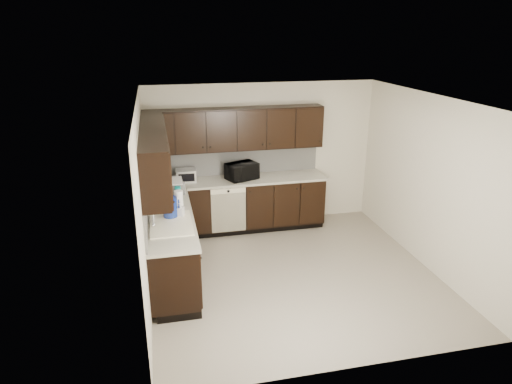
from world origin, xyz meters
TOP-DOWN VIEW (x-y plane):
  - floor at (0.00, 0.00)m, footprint 4.00×4.00m
  - ceiling at (0.00, 0.00)m, footprint 4.00×4.00m
  - wall_back at (0.00, 2.00)m, footprint 4.00×0.02m
  - wall_left at (-2.00, 0.00)m, footprint 0.02×4.00m
  - wall_right at (2.00, 0.00)m, footprint 0.02×4.00m
  - wall_front at (0.00, -2.00)m, footprint 4.00×0.02m
  - lower_cabinets at (-1.01, 1.11)m, footprint 3.00×2.80m
  - countertop at (-1.01, 1.11)m, footprint 3.03×2.83m
  - backsplash at (-1.22, 1.32)m, footprint 3.00×2.80m
  - upper_cabinets at (-1.10, 1.20)m, footprint 3.00×2.80m
  - dishwasher at (-0.70, 1.41)m, footprint 0.58×0.04m
  - sink at (-1.68, -0.01)m, footprint 0.54×0.82m
  - microwave at (-0.42, 1.66)m, footprint 0.60×0.51m
  - soap_bottle_a at (-1.54, 0.24)m, footprint 0.12×0.12m
  - soap_bottle_b at (-1.82, 0.81)m, footprint 0.13×0.13m
  - toaster_oven at (-1.35, 1.75)m, footprint 0.33×0.25m
  - storage_bin at (-1.71, 1.21)m, footprint 0.61×0.53m
  - blue_pitcher at (-1.68, 0.23)m, footprint 0.20×0.20m
  - teal_tumbler at (-1.53, 0.92)m, footprint 0.10×0.10m
  - paper_towel_roll at (-1.54, 0.54)m, footprint 0.16×0.16m

SIDE VIEW (x-z plane):
  - floor at x=0.00m, z-range 0.00..0.00m
  - lower_cabinets at x=-1.01m, z-range -0.04..0.86m
  - dishwasher at x=-0.70m, z-range 0.16..0.94m
  - sink at x=-1.68m, z-range 0.67..1.09m
  - countertop at x=-1.01m, z-range 0.90..0.94m
  - teal_tumbler at x=-1.53m, z-range 0.94..1.14m
  - storage_bin at x=-1.71m, z-range 0.94..1.14m
  - toaster_oven at x=-1.35m, z-range 0.94..1.15m
  - soap_bottle_a at x=-1.54m, z-range 0.94..1.15m
  - paper_towel_roll at x=-1.54m, z-range 0.94..1.21m
  - soap_bottle_b at x=-1.82m, z-range 0.94..1.21m
  - microwave at x=-0.42m, z-range 0.94..1.22m
  - blue_pitcher at x=-1.68m, z-range 0.94..1.23m
  - backsplash at x=-1.22m, z-range 0.94..1.42m
  - wall_back at x=0.00m, z-range 0.00..2.50m
  - wall_left at x=-2.00m, z-range 0.00..2.50m
  - wall_right at x=2.00m, z-range 0.00..2.50m
  - wall_front at x=0.00m, z-range 0.00..2.50m
  - upper_cabinets at x=-1.10m, z-range 1.42..2.12m
  - ceiling at x=0.00m, z-range 2.50..2.50m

